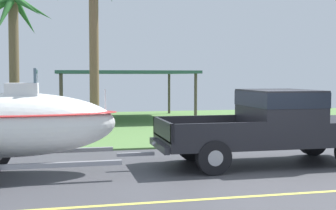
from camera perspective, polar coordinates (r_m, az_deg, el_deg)
The scene contains 5 objects.
ground at distance 18.69m, azimuth 1.01°, elevation -3.28°, with size 36.00×22.00×0.11m.
pickup_truck_towing at distance 12.00m, azimuth 13.59°, elevation -2.18°, with size 5.65×2.10×1.90m.
boat_on_trailer at distance 10.81m, azimuth -19.04°, elevation -2.30°, with size 5.87×2.20×2.42m.
carport_awning at distance 23.25m, azimuth -5.68°, elevation 3.99°, with size 6.60×5.99×2.49m.
palm_tree_near_right at distance 20.46m, azimuth -18.78°, elevation 9.21°, with size 3.10×2.73×5.91m.
Camera 1 is at (-4.45, -9.63, 2.26)m, focal length 48.71 mm.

